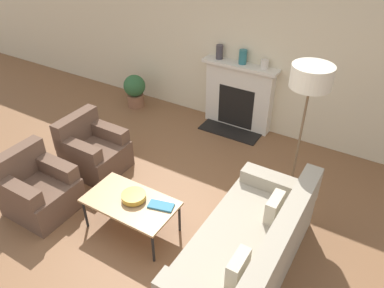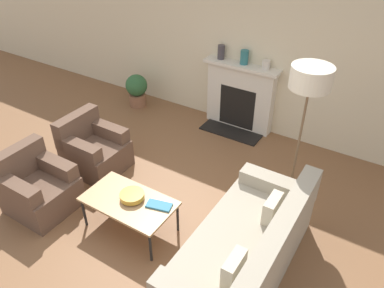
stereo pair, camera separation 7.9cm
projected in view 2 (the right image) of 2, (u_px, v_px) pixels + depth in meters
The scene contains 14 objects.
ground_plane at pixel (150, 225), 4.72m from camera, with size 18.00×18.00×0.00m, color brown.
wall_back at pixel (256, 46), 5.93m from camera, with size 18.00×0.06×2.90m.
fireplace at pixel (240, 97), 6.39m from camera, with size 1.30×0.59×1.16m.
couch at pixel (245, 250), 3.98m from camera, with size 0.96×2.08×0.89m.
armchair_near at pixel (37, 187), 4.83m from camera, with size 0.80×0.75×0.83m.
armchair_far at pixel (94, 149), 5.53m from camera, with size 0.80×0.75×0.83m.
coffee_table at pixel (129, 202), 4.44m from camera, with size 1.10×0.62×0.45m.
bowl at pixel (132, 196), 4.42m from camera, with size 0.29×0.29×0.08m.
book at pixel (159, 205), 4.34m from camera, with size 0.32×0.21×0.02m.
floor_lamp at pixel (310, 85), 4.19m from camera, with size 0.48×0.48×1.91m.
mantel_vase_left at pixel (221, 52), 6.18m from camera, with size 0.12×0.12×0.23m.
mantel_vase_center_left at pixel (244, 57), 5.99m from camera, with size 0.13×0.13×0.23m.
mantel_vase_center_right at pixel (266, 65), 5.85m from camera, with size 0.13×0.13×0.14m.
potted_plant at pixel (137, 89), 7.14m from camera, with size 0.41×0.41×0.63m.
Camera 2 is at (2.22, -2.54, 3.49)m, focal length 35.00 mm.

